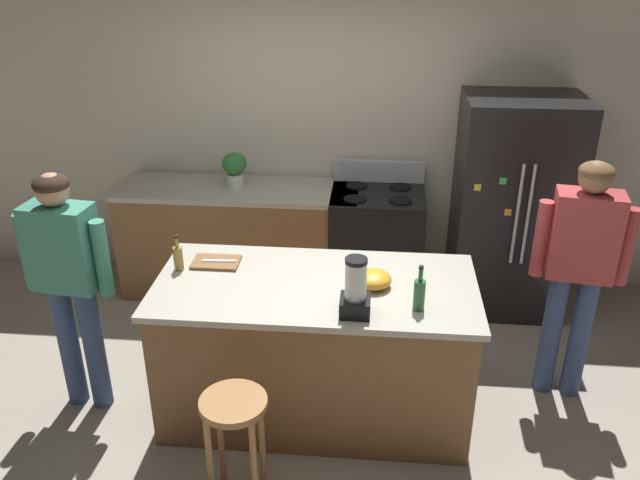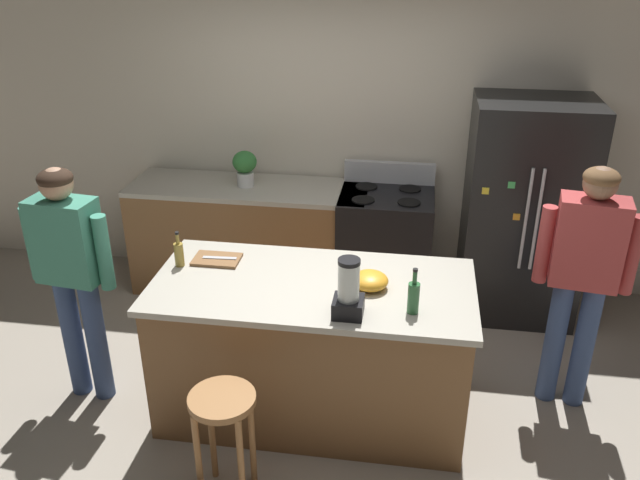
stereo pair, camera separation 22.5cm
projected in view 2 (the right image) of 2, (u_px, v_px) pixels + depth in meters
ground_plane at (313, 407)px, 4.36m from camera, size 14.00×14.00×0.00m
back_wall at (350, 130)px, 5.52m from camera, size 8.00×0.10×2.70m
kitchen_island at (313, 348)px, 4.16m from camera, size 1.96×0.95×0.95m
back_counter_run at (251, 237)px, 5.65m from camera, size 2.00×0.64×0.95m
refrigerator at (523, 212)px, 5.12m from camera, size 0.90×0.73×1.77m
stove_range at (385, 246)px, 5.46m from camera, size 0.76×0.65×1.13m
person_by_island_left at (71, 265)px, 4.08m from camera, size 0.60×0.26×1.63m
person_by_sink_right at (584, 267)px, 4.01m from camera, size 0.60×0.28×1.66m
bar_stool at (224, 420)px, 3.47m from camera, size 0.36×0.36×0.69m
potted_plant at (245, 166)px, 5.37m from camera, size 0.20×0.20×0.30m
blender_appliance at (349, 292)px, 3.57m from camera, size 0.17×0.17×0.35m
bottle_olive_oil at (414, 297)px, 3.61m from camera, size 0.07×0.07×0.28m
bottle_vinegar at (179, 253)px, 4.13m from camera, size 0.06×0.06×0.24m
mixing_bowl at (370, 281)px, 3.88m from camera, size 0.22×0.22×0.10m
cutting_board at (217, 259)px, 4.22m from camera, size 0.30×0.20×0.02m
chef_knife at (220, 258)px, 4.21m from camera, size 0.22×0.04×0.01m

